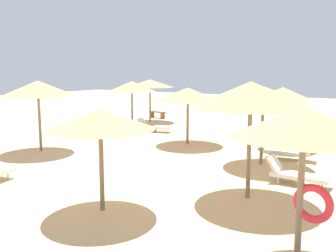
% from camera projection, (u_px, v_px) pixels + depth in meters
% --- Properties ---
extents(ground_plane, '(80.00, 80.00, 0.00)m').
position_uv_depth(ground_plane, '(120.00, 171.00, 12.88)').
color(ground_plane, '#D1B284').
extents(parasol_0, '(2.91, 2.91, 2.83)m').
position_uv_depth(parasol_0, '(132.00, 87.00, 21.92)').
color(parasol_0, '#75604C').
rests_on(parasol_0, ground).
extents(parasol_1, '(3.16, 3.16, 2.88)m').
position_uv_depth(parasol_1, '(263.00, 95.00, 13.43)').
color(parasol_1, '#75604C').
rests_on(parasol_1, ground).
extents(parasol_2, '(2.50, 2.50, 2.85)m').
position_uv_depth(parasol_2, '(304.00, 124.00, 6.31)').
color(parasol_2, '#75604C').
rests_on(parasol_2, ground).
extents(parasol_4, '(3.17, 3.17, 3.17)m').
position_uv_depth(parasol_4, '(251.00, 95.00, 9.76)').
color(parasol_4, '#75604C').
rests_on(parasol_4, ground).
extents(parasol_5, '(3.16, 3.16, 2.86)m').
position_uv_depth(parasol_5, '(150.00, 83.00, 24.96)').
color(parasol_5, '#75604C').
rests_on(parasol_5, ground).
extents(parasol_6, '(3.10, 3.10, 2.66)m').
position_uv_depth(parasol_6, '(188.00, 94.00, 17.30)').
color(parasol_6, '#75604C').
rests_on(parasol_6, ground).
extents(parasol_7, '(2.65, 2.65, 2.53)m').
position_uv_depth(parasol_7, '(100.00, 120.00, 8.92)').
color(parasol_7, '#75604C').
rests_on(parasol_7, ground).
extents(parasol_8, '(3.07, 3.07, 3.03)m').
position_uv_depth(parasol_8, '(38.00, 89.00, 15.71)').
color(parasol_8, '#75604C').
rests_on(parasol_8, ground).
extents(parasol_9, '(2.49, 2.49, 2.72)m').
position_uv_depth(parasol_9, '(283.00, 94.00, 16.47)').
color(parasol_9, '#75604C').
rests_on(parasol_9, ground).
extents(lounger_0, '(1.97, 1.13, 0.76)m').
position_uv_depth(lounger_0, '(153.00, 126.00, 21.03)').
color(lounger_0, silver).
rests_on(lounger_0, ground).
extents(lounger_1, '(1.94, 0.90, 0.76)m').
position_uv_depth(lounger_1, '(290.00, 152.00, 14.44)').
color(lounger_1, silver).
rests_on(lounger_1, ground).
extents(lounger_4, '(1.86, 0.68, 0.81)m').
position_uv_depth(lounger_4, '(295.00, 174.00, 11.29)').
color(lounger_4, silver).
rests_on(lounger_4, ground).
extents(bench_0, '(1.55, 0.66, 0.49)m').
position_uv_depth(bench_0, '(157.00, 113.00, 27.23)').
color(bench_0, brown).
rests_on(bench_0, ground).
extents(bench_1, '(1.54, 0.59, 0.49)m').
position_uv_depth(bench_1, '(323.00, 124.00, 21.66)').
color(bench_1, brown).
rests_on(bench_1, ground).
extents(bench_2, '(0.48, 1.52, 0.49)m').
position_uv_depth(bench_2, '(309.00, 123.00, 22.32)').
color(bench_2, brown).
rests_on(bench_2, ground).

